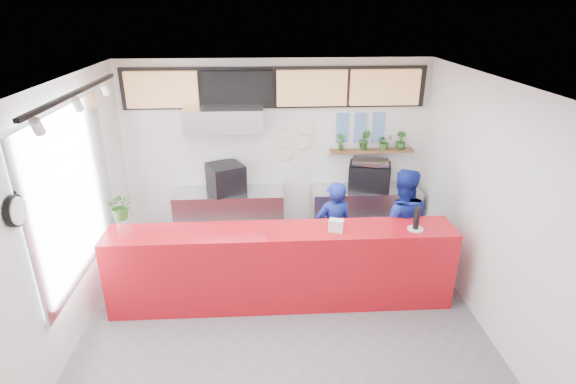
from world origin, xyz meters
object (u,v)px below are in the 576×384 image
(espresso_machine, at_px, (369,176))
(staff_right, at_px, (400,225))
(panini_oven, at_px, (226,178))
(service_counter, at_px, (282,267))
(pepper_mill, at_px, (417,218))
(staff_center, at_px, (334,230))

(espresso_machine, xyz_separation_m, staff_right, (0.16, -1.29, -0.26))
(espresso_machine, distance_m, staff_right, 1.33)
(panini_oven, height_order, staff_right, staff_right)
(service_counter, height_order, pepper_mill, pepper_mill)
(staff_center, bearing_deg, service_counter, 27.91)
(panini_oven, bearing_deg, pepper_mill, -61.36)
(service_counter, relative_size, pepper_mill, 15.02)
(service_counter, distance_m, staff_right, 1.81)
(service_counter, bearing_deg, staff_center, 38.61)
(panini_oven, xyz_separation_m, espresso_machine, (2.38, 0.00, -0.02))
(panini_oven, distance_m, pepper_mill, 3.17)
(panini_oven, bearing_deg, espresso_machine, -24.88)
(pepper_mill, bearing_deg, panini_oven, 143.52)
(staff_center, bearing_deg, panini_oven, -46.82)
(staff_right, bearing_deg, staff_center, 0.94)
(staff_center, distance_m, staff_right, 0.94)
(service_counter, bearing_deg, staff_right, 16.49)
(espresso_machine, xyz_separation_m, pepper_mill, (0.17, -1.88, 0.15))
(service_counter, bearing_deg, panini_oven, 114.81)
(staff_right, bearing_deg, pepper_mill, 98.58)
(service_counter, relative_size, panini_oven, 8.56)
(service_counter, height_order, staff_right, staff_right)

